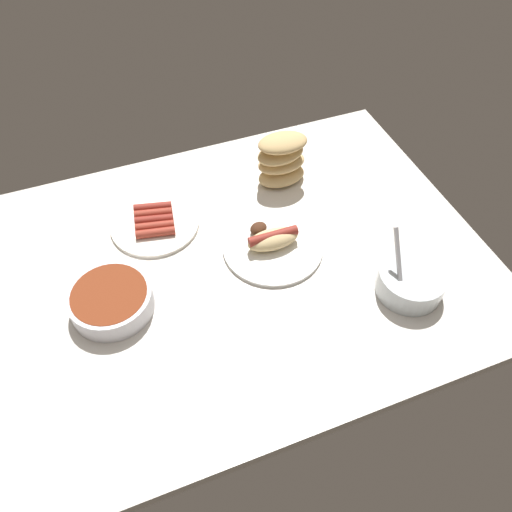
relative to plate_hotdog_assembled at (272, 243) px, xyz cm
name	(u,v)px	position (x,y,z in cm)	size (l,w,h in cm)	color
ground_plane	(237,266)	(9.73, 1.21, -3.20)	(120.00, 90.00, 3.00)	silver
plate_hotdog_assembled	(272,243)	(0.00, 0.00, 0.00)	(24.83, 24.83, 5.61)	white
plate_sausages	(155,222)	(25.26, -17.80, -0.74)	(22.70, 22.70, 3.11)	white
bowl_coleslaw	(411,281)	(-24.40, 23.14, 1.70)	(15.25, 15.25, 15.63)	silver
bowl_chili	(111,300)	(40.02, 3.82, 1.24)	(18.53, 18.53, 5.38)	white
bread_stack	(282,159)	(-11.71, -22.57, 5.50)	(14.66, 10.85, 14.40)	#DBB77A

